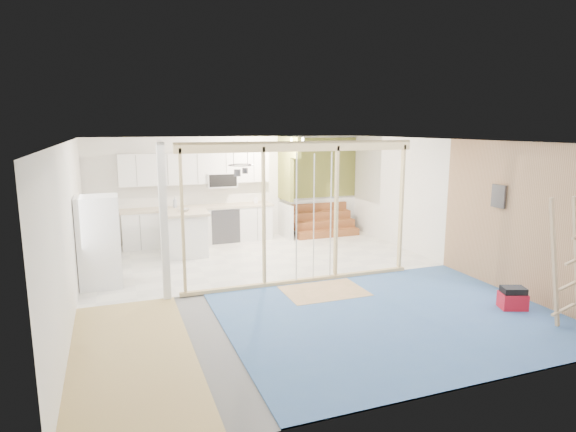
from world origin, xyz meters
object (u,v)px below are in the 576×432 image
object	(u,v)px
fridge	(100,242)
toolbox	(513,299)
ladder	(569,262)
island	(185,234)

from	to	relation	value
fridge	toolbox	world-z (taller)	fridge
ladder	island	bearing A→B (deg)	123.37
toolbox	ladder	distance (m)	1.11
fridge	toolbox	xyz separation A→B (m)	(6.06, -3.44, -0.65)
island	toolbox	xyz separation A→B (m)	(4.34, -5.07, -0.32)
ladder	fridge	bearing A→B (deg)	141.63
island	ladder	bearing A→B (deg)	-49.97
fridge	ladder	size ratio (longest dim) A/B	0.87
island	ladder	distance (m)	7.38
fridge	island	distance (m)	2.38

